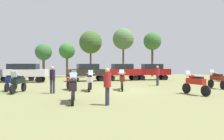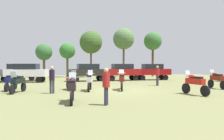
{
  "view_description": "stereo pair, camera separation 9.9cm",
  "coord_description": "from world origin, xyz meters",
  "px_view_note": "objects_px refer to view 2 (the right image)",
  "views": [
    {
      "loc": [
        -3.72,
        -15.67,
        1.83
      ],
      "look_at": [
        0.52,
        6.22,
        1.37
      ],
      "focal_mm": 35.44,
      "sensor_mm": 36.0,
      "label": 1
    },
    {
      "loc": [
        -3.62,
        -15.69,
        1.83
      ],
      "look_at": [
        0.52,
        6.22,
        1.37
      ],
      "focal_mm": 35.44,
      "sensor_mm": 36.0,
      "label": 2
    }
  ],
  "objects_px": {
    "motorcycle_3": "(217,79)",
    "tree_6": "(44,52)",
    "motorcycle_10": "(90,81)",
    "car_3": "(88,71)",
    "motorcycle_7": "(122,80)",
    "car_4": "(122,71)",
    "car_1": "(27,71)",
    "car_5": "(152,71)",
    "motorcycle_9": "(18,82)",
    "tree_4": "(124,39)",
    "person_1": "(157,74)",
    "tree_3": "(67,51)",
    "person_2": "(52,78)",
    "motorcycle_5": "(72,88)",
    "motorcycle_8": "(195,83)",
    "car_2": "(18,71)",
    "motorcycle_6": "(71,80)",
    "tree_2": "(153,42)",
    "motorcycle_2": "(11,81)",
    "tree_1": "(91,42)",
    "person_3": "(106,84)"
  },
  "relations": [
    {
      "from": "motorcycle_6",
      "to": "car_2",
      "type": "distance_m",
      "value": 12.51
    },
    {
      "from": "motorcycle_3",
      "to": "motorcycle_10",
      "type": "relative_size",
      "value": 1.02
    },
    {
      "from": "motorcycle_3",
      "to": "tree_2",
      "type": "relative_size",
      "value": 0.3
    },
    {
      "from": "motorcycle_6",
      "to": "tree_2",
      "type": "relative_size",
      "value": 0.28
    },
    {
      "from": "motorcycle_3",
      "to": "tree_6",
      "type": "xyz_separation_m",
      "value": [
        -15.29,
        19.95,
        3.09
      ]
    },
    {
      "from": "motorcycle_9",
      "to": "tree_4",
      "type": "distance_m",
      "value": 22.3
    },
    {
      "from": "car_1",
      "to": "car_5",
      "type": "relative_size",
      "value": 1.03
    },
    {
      "from": "motorcycle_10",
      "to": "car_2",
      "type": "xyz_separation_m",
      "value": [
        -7.38,
        11.62,
        0.44
      ]
    },
    {
      "from": "motorcycle_2",
      "to": "tree_3",
      "type": "bearing_deg",
      "value": 84.61
    },
    {
      "from": "motorcycle_5",
      "to": "person_2",
      "type": "height_order",
      "value": "person_2"
    },
    {
      "from": "motorcycle_6",
      "to": "car_2",
      "type": "relative_size",
      "value": 0.45
    },
    {
      "from": "person_2",
      "to": "motorcycle_5",
      "type": "bearing_deg",
      "value": 93.97
    },
    {
      "from": "motorcycle_10",
      "to": "car_3",
      "type": "relative_size",
      "value": 0.47
    },
    {
      "from": "person_3",
      "to": "person_1",
      "type": "bearing_deg",
      "value": -8.33
    },
    {
      "from": "motorcycle_6",
      "to": "car_5",
      "type": "xyz_separation_m",
      "value": [
        10.07,
        9.75,
        0.45
      ]
    },
    {
      "from": "motorcycle_7",
      "to": "car_3",
      "type": "bearing_deg",
      "value": 112.07
    },
    {
      "from": "motorcycle_10",
      "to": "car_1",
      "type": "relative_size",
      "value": 0.47
    },
    {
      "from": "motorcycle_9",
      "to": "car_3",
      "type": "xyz_separation_m",
      "value": [
        5.42,
        10.09,
        0.45
      ]
    },
    {
      "from": "car_4",
      "to": "person_3",
      "type": "distance_m",
      "value": 16.75
    },
    {
      "from": "car_2",
      "to": "person_2",
      "type": "height_order",
      "value": "car_2"
    },
    {
      "from": "motorcycle_2",
      "to": "car_4",
      "type": "height_order",
      "value": "car_4"
    },
    {
      "from": "car_4",
      "to": "car_5",
      "type": "relative_size",
      "value": 1.01
    },
    {
      "from": "motorcycle_9",
      "to": "car_2",
      "type": "distance_m",
      "value": 12.25
    },
    {
      "from": "car_4",
      "to": "tree_1",
      "type": "relative_size",
      "value": 0.62
    },
    {
      "from": "motorcycle_6",
      "to": "tree_3",
      "type": "height_order",
      "value": "tree_3"
    },
    {
      "from": "person_1",
      "to": "motorcycle_10",
      "type": "bearing_deg",
      "value": -13.77
    },
    {
      "from": "motorcycle_10",
      "to": "tree_6",
      "type": "relative_size",
      "value": 0.41
    },
    {
      "from": "motorcycle_3",
      "to": "motorcycle_6",
      "type": "distance_m",
      "value": 11.29
    },
    {
      "from": "tree_3",
      "to": "person_2",
      "type": "bearing_deg",
      "value": -92.04
    },
    {
      "from": "motorcycle_6",
      "to": "tree_6",
      "type": "bearing_deg",
      "value": -95.02
    },
    {
      "from": "car_5",
      "to": "tree_2",
      "type": "height_order",
      "value": "tree_2"
    },
    {
      "from": "car_1",
      "to": "person_1",
      "type": "xyz_separation_m",
      "value": [
        12.29,
        -6.44,
        -0.12
      ]
    },
    {
      "from": "motorcycle_9",
      "to": "tree_6",
      "type": "relative_size",
      "value": 0.43
    },
    {
      "from": "car_3",
      "to": "person_1",
      "type": "relative_size",
      "value": 2.5
    },
    {
      "from": "motorcycle_3",
      "to": "tree_1",
      "type": "height_order",
      "value": "tree_1"
    },
    {
      "from": "motorcycle_7",
      "to": "person_2",
      "type": "bearing_deg",
      "value": -154.59
    },
    {
      "from": "motorcycle_7",
      "to": "tree_3",
      "type": "relative_size",
      "value": 0.43
    },
    {
      "from": "person_2",
      "to": "person_3",
      "type": "bearing_deg",
      "value": 105.7
    },
    {
      "from": "car_3",
      "to": "car_5",
      "type": "height_order",
      "value": "same"
    },
    {
      "from": "motorcycle_7",
      "to": "car_4",
      "type": "bearing_deg",
      "value": 88.35
    },
    {
      "from": "motorcycle_3",
      "to": "tree_4",
      "type": "height_order",
      "value": "tree_4"
    },
    {
      "from": "tree_6",
      "to": "car_5",
      "type": "bearing_deg",
      "value": -32.99
    },
    {
      "from": "tree_6",
      "to": "tree_4",
      "type": "bearing_deg",
      "value": -7.75
    },
    {
      "from": "tree_1",
      "to": "tree_2",
      "type": "bearing_deg",
      "value": 2.37
    },
    {
      "from": "car_4",
      "to": "motorcycle_8",
      "type": "bearing_deg",
      "value": -178.55
    },
    {
      "from": "motorcycle_2",
      "to": "car_1",
      "type": "relative_size",
      "value": 0.49
    },
    {
      "from": "motorcycle_7",
      "to": "motorcycle_10",
      "type": "distance_m",
      "value": 2.36
    },
    {
      "from": "person_2",
      "to": "tree_1",
      "type": "distance_m",
      "value": 20.39
    },
    {
      "from": "car_1",
      "to": "tree_3",
      "type": "bearing_deg",
      "value": -14.85
    },
    {
      "from": "motorcycle_6",
      "to": "person_3",
      "type": "bearing_deg",
      "value": 86.09
    }
  ]
}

